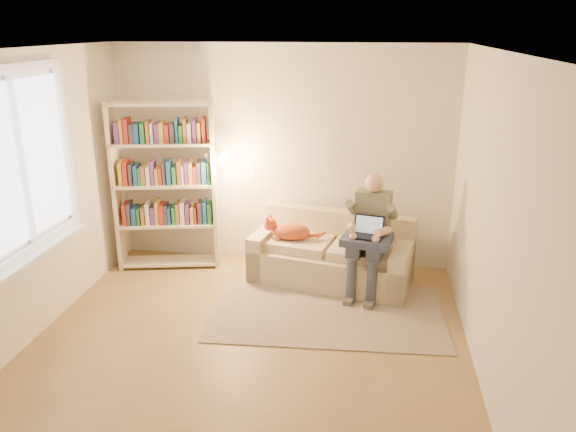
% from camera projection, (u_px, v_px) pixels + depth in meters
% --- Properties ---
extents(floor, '(4.50, 4.50, 0.00)m').
position_uv_depth(floor, '(242.00, 358.00, 4.94)').
color(floor, olive).
rests_on(floor, ground).
extents(ceiling, '(4.00, 4.50, 0.02)m').
position_uv_depth(ceiling, '(233.00, 51.00, 4.10)').
color(ceiling, white).
rests_on(ceiling, wall_back).
extents(wall_left, '(0.02, 4.50, 2.60)m').
position_uv_depth(wall_left, '(10.00, 208.00, 4.80)').
color(wall_left, silver).
rests_on(wall_left, floor).
extents(wall_right, '(0.02, 4.50, 2.60)m').
position_uv_depth(wall_right, '(496.00, 232.00, 4.24)').
color(wall_right, silver).
rests_on(wall_right, floor).
extents(wall_back, '(4.00, 0.02, 2.60)m').
position_uv_depth(wall_back, '(282.00, 157.00, 6.62)').
color(wall_back, silver).
rests_on(wall_back, floor).
extents(wall_front, '(4.00, 0.02, 2.60)m').
position_uv_depth(wall_front, '(117.00, 389.00, 2.41)').
color(wall_front, silver).
rests_on(wall_front, floor).
extents(window, '(0.12, 1.52, 1.69)m').
position_uv_depth(window, '(28.00, 193.00, 4.95)').
color(window, white).
rests_on(window, wall_left).
extents(sofa, '(1.89, 1.14, 0.75)m').
position_uv_depth(sofa, '(332.00, 257.00, 6.38)').
color(sofa, tan).
rests_on(sofa, floor).
extents(person, '(0.47, 0.64, 1.30)m').
position_uv_depth(person, '(370.00, 228.00, 5.96)').
color(person, '#6C705A').
rests_on(person, sofa).
extents(cat, '(0.66, 0.31, 0.24)m').
position_uv_depth(cat, '(293.00, 231.00, 6.33)').
color(cat, orange).
rests_on(cat, sofa).
extents(blanket, '(0.57, 0.50, 0.08)m').
position_uv_depth(blanket, '(363.00, 239.00, 5.89)').
color(blanket, '#293249').
rests_on(blanket, person).
extents(laptop, '(0.35, 0.32, 0.26)m').
position_uv_depth(laptop, '(364.00, 231.00, 5.87)').
color(laptop, black).
rests_on(laptop, blanket).
extents(bookshelf, '(1.36, 0.54, 1.99)m').
position_uv_depth(bookshelf, '(165.00, 178.00, 6.50)').
color(bookshelf, beige).
rests_on(bookshelf, floor).
extents(rug, '(2.41, 1.50, 0.01)m').
position_uv_depth(rug, '(327.00, 312.00, 5.71)').
color(rug, gray).
rests_on(rug, floor).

